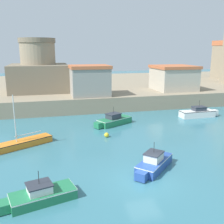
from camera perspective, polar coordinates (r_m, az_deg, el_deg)
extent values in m
plane|color=teal|center=(20.76, 6.96, -14.59)|extent=(200.00, 200.00, 0.00)
cube|color=gray|center=(59.60, -7.45, 5.16)|extent=(120.00, 40.00, 2.40)
cube|color=orange|center=(28.52, -19.10, -6.52)|extent=(6.23, 4.22, 0.68)
cube|color=black|center=(28.42, -19.15, -5.95)|extent=(6.29, 4.26, 0.07)
cylinder|color=silver|center=(27.57, -20.43, -1.36)|extent=(0.10, 0.10, 4.79)
cylinder|color=silver|center=(28.53, -17.79, -4.52)|extent=(2.54, 1.41, 0.08)
cube|color=white|center=(40.56, 18.02, -0.37)|extent=(5.14, 1.77, 0.95)
cube|color=white|center=(42.21, 21.38, -0.11)|extent=(0.78, 0.94, 0.81)
cube|color=black|center=(40.46, 18.07, 0.23)|extent=(5.19, 1.79, 0.07)
cube|color=#333842|center=(40.54, 18.40, 0.67)|extent=(1.81, 1.30, 0.53)
cube|color=#2D333D|center=(40.47, 18.44, 1.09)|extent=(1.96, 1.39, 0.08)
cylinder|color=black|center=(40.38, 18.49, 1.77)|extent=(0.04, 0.04, 0.90)
cube|color=#237A4C|center=(18.60, -14.75, -17.29)|extent=(4.46, 2.74, 0.71)
cube|color=#237A4C|center=(18.30, -22.64, -18.51)|extent=(0.99, 1.11, 0.60)
cube|color=white|center=(18.45, -14.81, -16.45)|extent=(4.51, 2.76, 0.07)
cube|color=silver|center=(18.26, -15.52, -15.75)|extent=(1.74, 1.62, 0.52)
cube|color=#2D333D|center=(18.12, -15.58, -14.92)|extent=(1.88, 1.74, 0.08)
cylinder|color=black|center=(17.90, -15.68, -13.54)|extent=(0.04, 0.04, 0.90)
cube|color=#284C9E|center=(22.58, 9.20, -11.14)|extent=(4.17, 4.10, 0.79)
cube|color=#284C9E|center=(20.52, 6.42, -13.68)|extent=(1.12, 1.13, 0.67)
cube|color=white|center=(22.43, 9.24, -10.32)|extent=(4.21, 4.14, 0.07)
cube|color=silver|center=(22.11, 9.06, -9.65)|extent=(1.90, 1.90, 0.65)
cube|color=#2D333D|center=(21.97, 9.09, -8.77)|extent=(2.05, 2.04, 0.08)
cylinder|color=black|center=(21.79, 9.14, -7.58)|extent=(0.04, 0.04, 0.90)
cube|color=#237A4C|center=(34.78, 0.58, -2.02)|extent=(5.02, 3.80, 0.85)
cube|color=#237A4C|center=(33.04, -2.96, -2.89)|extent=(1.16, 1.24, 0.72)
cube|color=white|center=(34.68, 0.58, -1.41)|extent=(5.07, 3.83, 0.07)
cube|color=#333842|center=(34.44, 0.30, -0.92)|extent=(2.09, 1.95, 0.61)
cube|color=#2D333D|center=(34.36, 0.30, -0.36)|extent=(2.26, 2.10, 0.08)
cylinder|color=black|center=(34.24, 0.30, 0.44)|extent=(0.04, 0.04, 0.90)
sphere|color=yellow|center=(29.83, -1.19, -5.01)|extent=(0.54, 0.54, 0.54)
cube|color=#796C57|center=(49.45, -15.56, 7.24)|extent=(10.06, 10.06, 4.71)
cylinder|color=gray|center=(49.30, -15.70, 9.39)|extent=(6.06, 6.06, 8.44)
cylinder|color=#796C57|center=(49.22, -16.05, 14.75)|extent=(6.36, 6.36, 0.80)
cube|color=gray|center=(42.54, -4.85, 6.51)|extent=(5.96, 5.14, 4.37)
cube|color=#C1663D|center=(42.32, -4.92, 9.78)|extent=(6.26, 5.40, 0.50)
cube|color=#BCB29E|center=(49.94, 13.23, 6.99)|extent=(6.85, 6.98, 3.95)
cube|color=#C1663D|center=(49.75, 13.37, 9.54)|extent=(7.20, 7.33, 0.50)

